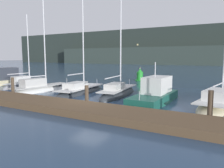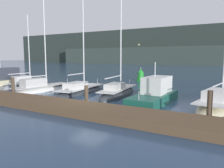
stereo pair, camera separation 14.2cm
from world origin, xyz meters
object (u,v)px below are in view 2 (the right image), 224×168
sailboat_berth_5 (118,94)px  motorboat_berth_6 (154,97)px  sailboat_berth_2 (27,86)px  sailboat_berth_7 (219,104)px  sailboat_berth_4 (81,91)px  channel_buoy (141,76)px  motorboat_berth_1 (1,82)px  sailboat_berth_3 (41,90)px

sailboat_berth_5 → motorboat_berth_6: (3.92, -1.31, 0.27)m
sailboat_berth_2 → sailboat_berth_7: sailboat_berth_7 is taller
sailboat_berth_4 → channel_buoy: 13.35m
sailboat_berth_5 → sailboat_berth_7: sailboat_berth_7 is taller
sailboat_berth_5 → motorboat_berth_6: 4.15m
motorboat_berth_1 → sailboat_berth_5: 16.48m
motorboat_berth_1 → sailboat_berth_7: sailboat_berth_7 is taller
sailboat_berth_2 → channel_buoy: size_ratio=4.74×
sailboat_berth_3 → motorboat_berth_6: bearing=2.6°
channel_buoy → sailboat_berth_7: bearing=-49.3°
sailboat_berth_2 → sailboat_berth_5: (12.19, 0.27, -0.02)m
sailboat_berth_5 → channel_buoy: (-3.01, 12.85, 0.62)m
sailboat_berth_3 → channel_buoy: size_ratio=5.73×
sailboat_berth_3 → channel_buoy: (5.06, 14.71, 0.54)m
sailboat_berth_7 → motorboat_berth_1: bearing=-179.6°
sailboat_berth_3 → sailboat_berth_5: sailboat_berth_3 is taller
sailboat_berth_7 → channel_buoy: sailboat_berth_7 is taller
sailboat_berth_3 → sailboat_berth_7: sailboat_berth_3 is taller
motorboat_berth_1 → sailboat_berth_4: bearing=1.2°
sailboat_berth_2 → sailboat_berth_3: sailboat_berth_3 is taller
motorboat_berth_1 → sailboat_berth_7: (24.95, 0.18, -0.19)m
motorboat_berth_1 → channel_buoy: motorboat_berth_1 is taller
sailboat_berth_4 → motorboat_berth_6: sailboat_berth_4 is taller
sailboat_berth_5 → sailboat_berth_7: size_ratio=1.01×
sailboat_berth_2 → sailboat_berth_4: bearing=-1.3°
sailboat_berth_2 → sailboat_berth_4: 8.18m
sailboat_berth_7 → channel_buoy: bearing=130.7°
sailboat_berth_2 → sailboat_berth_5: 12.20m
sailboat_berth_5 → motorboat_berth_6: size_ratio=1.48×
sailboat_berth_5 → sailboat_berth_3: bearing=-167.0°
sailboat_berth_4 → motorboat_berth_6: size_ratio=1.55×
sailboat_berth_3 → sailboat_berth_7: 16.62m
motorboat_berth_6 → sailboat_berth_7: bearing=9.8°
sailboat_berth_2 → channel_buoy: bearing=55.0°
motorboat_berth_1 → sailboat_berth_5: size_ratio=0.71×
sailboat_berth_2 → sailboat_berth_4: size_ratio=0.86×
motorboat_berth_1 → sailboat_berth_3: sailboat_berth_3 is taller
sailboat_berth_5 → channel_buoy: sailboat_berth_5 is taller
sailboat_berth_4 → channel_buoy: (1.01, 13.30, 0.60)m
motorboat_berth_1 → sailboat_berth_5: bearing=2.4°
sailboat_berth_7 → channel_buoy: 17.65m
motorboat_berth_1 → channel_buoy: size_ratio=3.73×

